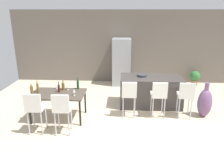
# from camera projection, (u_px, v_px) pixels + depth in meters

# --- Properties ---
(ground_plane) EXTENTS (10.00, 10.00, 0.00)m
(ground_plane) POSITION_uv_depth(u_px,v_px,m) (138.00, 114.00, 6.47)
(ground_plane) COLOR beige
(back_wall) EXTENTS (10.00, 0.12, 2.90)m
(back_wall) POSITION_uv_depth(u_px,v_px,m) (135.00, 47.00, 8.99)
(back_wall) COLOR #665B51
(back_wall) RESTS_ON ground_plane
(kitchen_island) EXTENTS (1.87, 0.95, 0.92)m
(kitchen_island) POSITION_uv_depth(u_px,v_px,m) (150.00, 91.00, 6.93)
(kitchen_island) COLOR #383330
(kitchen_island) RESTS_ON ground_plane
(bar_chair_left) EXTENTS (0.40, 0.40, 1.05)m
(bar_chair_left) POSITION_uv_depth(u_px,v_px,m) (129.00, 93.00, 6.08)
(bar_chair_left) COLOR silver
(bar_chair_left) RESTS_ON ground_plane
(bar_chair_middle) EXTENTS (0.42, 0.42, 1.05)m
(bar_chair_middle) POSITION_uv_depth(u_px,v_px,m) (159.00, 94.00, 6.04)
(bar_chair_middle) COLOR silver
(bar_chair_middle) RESTS_ON ground_plane
(bar_chair_right) EXTENTS (0.42, 0.42, 1.05)m
(bar_chair_right) POSITION_uv_depth(u_px,v_px,m) (186.00, 94.00, 6.00)
(bar_chair_right) COLOR silver
(bar_chair_right) RESTS_ON ground_plane
(dining_table) EXTENTS (1.44, 0.90, 0.74)m
(dining_table) POSITION_uv_depth(u_px,v_px,m) (58.00, 95.00, 5.99)
(dining_table) COLOR #4C4238
(dining_table) RESTS_ON ground_plane
(dining_chair_near) EXTENTS (0.41, 0.41, 1.05)m
(dining_chair_near) POSITION_uv_depth(u_px,v_px,m) (35.00, 107.00, 5.23)
(dining_chair_near) COLOR silver
(dining_chair_near) RESTS_ON ground_plane
(dining_chair_far) EXTENTS (0.41, 0.41, 1.05)m
(dining_chair_far) POSITION_uv_depth(u_px,v_px,m) (62.00, 107.00, 5.20)
(dining_chair_far) COLOR silver
(dining_chair_far) RESTS_ON ground_plane
(wine_bottle_middle) EXTENTS (0.07, 0.07, 0.33)m
(wine_bottle_middle) POSITION_uv_depth(u_px,v_px,m) (78.00, 85.00, 6.26)
(wine_bottle_middle) COLOR #194723
(wine_bottle_middle) RESTS_ON dining_table
(wine_bottle_near) EXTENTS (0.06, 0.06, 0.30)m
(wine_bottle_near) POSITION_uv_depth(u_px,v_px,m) (59.00, 88.00, 6.02)
(wine_bottle_near) COLOR #471E19
(wine_bottle_near) RESTS_ON dining_table
(wine_bottle_corner) EXTENTS (0.08, 0.08, 0.28)m
(wine_bottle_corner) POSITION_uv_depth(u_px,v_px,m) (63.00, 86.00, 6.19)
(wine_bottle_corner) COLOR brown
(wine_bottle_corner) RESTS_ON dining_table
(wine_bottle_right) EXTENTS (0.06, 0.06, 0.33)m
(wine_bottle_right) POSITION_uv_depth(u_px,v_px,m) (38.00, 88.00, 5.99)
(wine_bottle_right) COLOR brown
(wine_bottle_right) RESTS_ON dining_table
(wine_bottle_left) EXTENTS (0.08, 0.08, 0.32)m
(wine_bottle_left) POSITION_uv_depth(u_px,v_px,m) (32.00, 91.00, 5.75)
(wine_bottle_left) COLOR brown
(wine_bottle_left) RESTS_ON dining_table
(wine_glass_far) EXTENTS (0.07, 0.07, 0.17)m
(wine_glass_far) POSITION_uv_depth(u_px,v_px,m) (68.00, 86.00, 6.18)
(wine_glass_far) COLOR silver
(wine_glass_far) RESTS_ON dining_table
(wine_glass_end) EXTENTS (0.07, 0.07, 0.17)m
(wine_glass_end) POSITION_uv_depth(u_px,v_px,m) (74.00, 91.00, 5.78)
(wine_glass_end) COLOR silver
(wine_glass_end) RESTS_ON dining_table
(wine_glass_inner) EXTENTS (0.07, 0.07, 0.17)m
(wine_glass_inner) POSITION_uv_depth(u_px,v_px,m) (57.00, 84.00, 6.29)
(wine_glass_inner) COLOR silver
(wine_glass_inner) RESTS_ON dining_table
(refrigerator) EXTENTS (0.72, 0.68, 1.84)m
(refrigerator) POSITION_uv_depth(u_px,v_px,m) (121.00, 62.00, 8.77)
(refrigerator) COLOR #939699
(refrigerator) RESTS_ON ground_plane
(fruit_bowl) EXTENTS (0.29, 0.29, 0.07)m
(fruit_bowl) POSITION_uv_depth(u_px,v_px,m) (142.00, 75.00, 6.83)
(fruit_bowl) COLOR #333338
(fruit_bowl) RESTS_ON kitchen_island
(floor_vase) EXTENTS (0.39, 0.39, 1.00)m
(floor_vase) POSITION_uv_depth(u_px,v_px,m) (205.00, 103.00, 6.18)
(floor_vase) COLOR #704C75
(floor_vase) RESTS_ON ground_plane
(potted_plant) EXTENTS (0.39, 0.39, 0.59)m
(potted_plant) POSITION_uv_depth(u_px,v_px,m) (195.00, 77.00, 8.79)
(potted_plant) COLOR #996B4C
(potted_plant) RESTS_ON ground_plane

